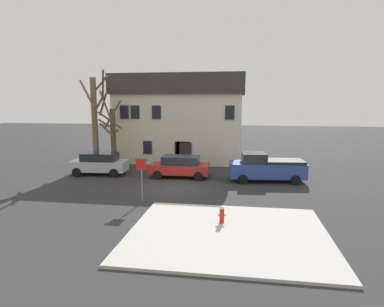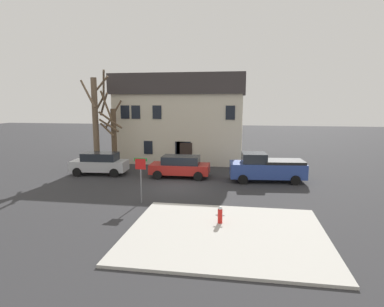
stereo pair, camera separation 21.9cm
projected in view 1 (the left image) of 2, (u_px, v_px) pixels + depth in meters
name	position (u px, v px, depth m)	size (l,w,h in m)	color
ground_plane	(177.00, 187.00, 22.07)	(120.00, 120.00, 0.00)	#2D2D30
sidewalk_slab	(228.00, 233.00, 14.08)	(8.56, 7.20, 0.12)	#B7B5AD
building_main	(182.00, 117.00, 32.58)	(12.35, 8.33, 8.25)	beige
tree_bare_near	(95.00, 119.00, 27.69)	(2.26, 2.27, 8.36)	brown
tree_bare_mid	(112.00, 134.00, 28.22)	(2.19, 2.22, 6.68)	brown
car_silver_wagon	(99.00, 163.00, 25.61)	(4.43, 2.20, 1.75)	#B7BABF
car_red_wagon	(180.00, 166.00, 24.68)	(4.52, 2.18, 1.66)	#AD231E
pickup_truck_blue	(266.00, 168.00, 23.48)	(5.49, 2.58, 2.07)	#2D4799
fire_hydrant	(222.00, 214.00, 15.08)	(0.42, 0.22, 0.81)	red
street_sign_pole	(142.00, 172.00, 18.26)	(0.76, 0.07, 2.59)	slate
bicycle_leaning	(112.00, 165.00, 27.83)	(1.75, 0.12, 1.03)	black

